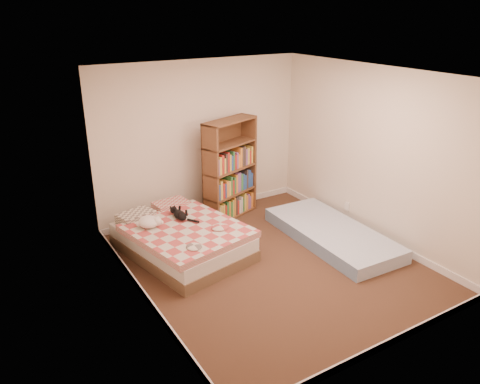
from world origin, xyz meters
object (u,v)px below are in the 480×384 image
bed (181,238)px  white_dog (149,222)px  floor_mattress (332,234)px  bookshelf (229,182)px  black_cat (179,214)px

bed → white_dog: white_dog is taller
bed → floor_mattress: bed is taller
bookshelf → white_dog: size_ratio=4.77×
bed → floor_mattress: size_ratio=0.95×
bed → bookshelf: size_ratio=1.27×
bed → floor_mattress: (2.05, -0.82, -0.12)m
floor_mattress → black_cat: size_ratio=3.86×
bed → bookshelf: bearing=20.1°
black_cat → bookshelf: bearing=21.6°
bookshelf → floor_mattress: 1.84m
white_dog → floor_mattress: bearing=-29.2°
black_cat → bed: bearing=-114.5°
white_dog → bookshelf: bearing=13.1°
bed → floor_mattress: bearing=-33.4°
bed → floor_mattress: 2.21m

